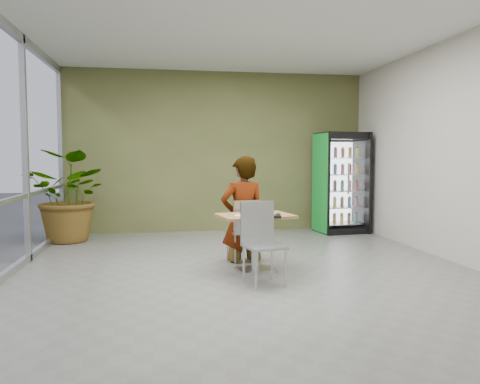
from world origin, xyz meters
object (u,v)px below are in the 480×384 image
dining_table (255,231)px  potted_plant (71,196)px  cafeteria_tray (264,216)px  beverage_fridge (341,183)px  soda_cup (271,209)px  chair_near (261,236)px  chair_far (245,226)px  seated_woman (243,220)px

dining_table → potted_plant: potted_plant is taller
dining_table → cafeteria_tray: size_ratio=2.43×
cafeteria_tray → beverage_fridge: size_ratio=0.22×
cafeteria_tray → beverage_fridge: 3.86m
soda_cup → cafeteria_tray: size_ratio=0.38×
chair_near → potted_plant: 4.24m
chair_far → cafeteria_tray: (0.10, -0.81, 0.24)m
seated_woman → soda_cup: (0.25, -0.64, 0.22)m
chair_near → dining_table: bearing=73.3°
chair_near → seated_woman: size_ratio=0.53×
potted_plant → dining_table: bearing=-43.8°
seated_woman → dining_table: bearing=84.4°
dining_table → beverage_fridge: (2.31, 2.88, 0.45)m
chair_near → soda_cup: size_ratio=5.99×
dining_table → soda_cup: soda_cup is taller
chair_near → soda_cup: (0.24, 0.54, 0.26)m
seated_woman → cafeteria_tray: seated_woman is taller
chair_near → cafeteria_tray: bearing=60.1°
chair_far → potted_plant: bearing=-48.5°
chair_far → cafeteria_tray: 0.85m
chair_far → potted_plant: (-2.74, 2.10, 0.29)m
potted_plant → soda_cup: bearing=-42.2°
seated_woman → beverage_fridge: 3.31m
seated_woman → soda_cup: bearing=100.7°
dining_table → potted_plant: 3.86m
chair_near → beverage_fridge: 4.21m
dining_table → chair_near: chair_near is taller
cafeteria_tray → beverage_fridge: (2.25, 3.12, 0.23)m
dining_table → chair_far: chair_far is taller
potted_plant → beverage_fridge: bearing=2.4°
chair_near → seated_woman: bearing=78.4°
beverage_fridge → potted_plant: (-5.09, -0.22, -0.18)m
dining_table → chair_far: 0.56m
chair_far → seated_woman: seated_woman is taller
potted_plant → chair_near: bearing=-49.9°
cafeteria_tray → seated_woman: bearing=97.8°
cafeteria_tray → potted_plant: bearing=134.3°
beverage_fridge → chair_far: bearing=-142.1°
chair_near → seated_woman: seated_woman is taller
chair_near → soda_cup: 0.65m
chair_far → potted_plant: potted_plant is taller
beverage_fridge → chair_near: bearing=-131.0°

